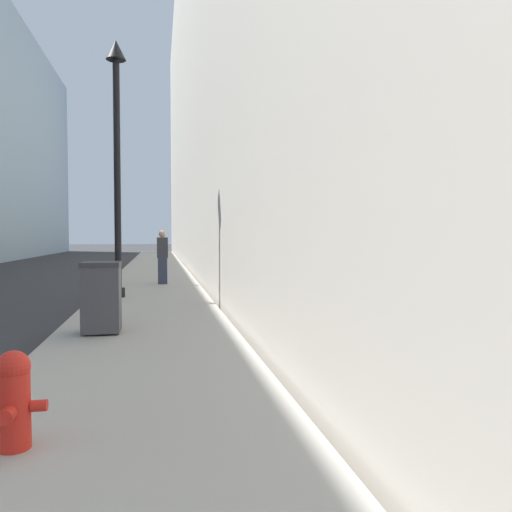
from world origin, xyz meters
The scene contains 6 objects.
sidewalk_right centered at (5.11, 18.00, 0.07)m, with size 3.08×60.00×0.15m.
building_right_stone centered at (12.74, 26.00, 10.85)m, with size 12.00×60.00×21.70m.
fire_hydrant centered at (4.23, 0.67, 0.55)m, with size 0.48×0.37×0.76m.
trash_bin centered at (4.38, 5.28, 0.76)m, with size 0.62×0.68×1.19m.
lamppost centered at (4.26, 10.23, 4.30)m, with size 0.51×0.51×6.71m.
pedestrian_on_sidewalk centered at (5.43, 13.66, 1.06)m, with size 0.36×0.24×1.81m.
Camera 1 is at (5.34, -3.37, 1.79)m, focal length 35.00 mm.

